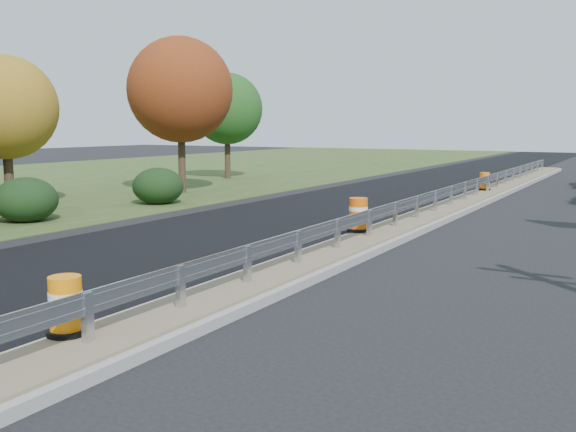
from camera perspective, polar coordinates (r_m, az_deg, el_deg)
The scene contains 13 objects.
ground at distance 15.87m, azimuth 4.41°, elevation -3.63°, with size 140.00×140.00×0.00m, color black.
grass_verge_near at distance 39.10m, azimuth -21.96°, elevation 2.77°, with size 30.00×120.00×0.03m, color #2F4A20.
milled_overlay at distance 26.66m, azimuth 5.14°, elevation 1.11°, with size 7.20×120.00×0.01m, color black.
median at distance 23.24m, azimuth 12.94°, elevation 0.18°, with size 1.60×55.00×0.23m.
guardrail at distance 24.12m, azimuth 13.69°, elevation 1.91°, with size 0.10×46.15×0.72m.
hedge_mid at distance 23.10m, azimuth -22.28°, elevation 1.36°, with size 2.09×2.09×1.52m, color black.
hedge_north at distance 26.83m, azimuth -11.47°, elevation 2.64°, with size 2.09×2.09×1.52m, color black.
tree_near_yellow at distance 26.97m, azimuth -23.88°, elevation 8.80°, with size 3.96×3.96×5.88m.
tree_near_red at distance 31.11m, azimuth -9.55°, elevation 10.98°, with size 4.95×4.95×7.35m.
tree_near_back at distance 39.27m, azimuth -5.45°, elevation 9.46°, with size 4.29×4.29×6.37m.
barrel_median_near at distance 9.77m, azimuth -19.14°, elevation -7.63°, with size 0.58×0.58×0.85m.
barrel_median_mid at distance 18.23m, azimuth 6.27°, elevation 0.05°, with size 0.65×0.65×0.95m.
barrel_median_far at distance 31.25m, azimuth 17.08°, elevation 2.94°, with size 0.56×0.56×0.82m.
Camera 1 is at (6.67, -14.04, 3.20)m, focal length 40.00 mm.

